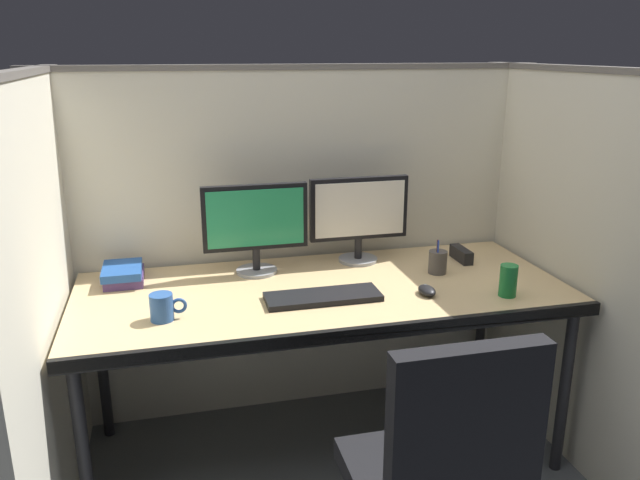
{
  "coord_description": "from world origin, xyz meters",
  "views": [
    {
      "loc": [
        -0.56,
        -1.92,
        1.64
      ],
      "look_at": [
        0.0,
        0.35,
        0.92
      ],
      "focal_mm": 35.19,
      "sensor_mm": 36.0,
      "label": 1
    }
  ],
  "objects_px": {
    "soda_can": "(508,281)",
    "keyboard_main": "(323,297)",
    "red_stapler": "(461,254)",
    "coffee_mug": "(163,307)",
    "monitor_left": "(255,223)",
    "computer_mouse": "(427,290)",
    "book_stack": "(123,274)",
    "pen_cup": "(438,262)",
    "monitor_right": "(359,214)",
    "desk": "(324,300)"
  },
  "relations": [
    {
      "from": "soda_can",
      "to": "keyboard_main",
      "type": "bearing_deg",
      "value": 169.22
    },
    {
      "from": "red_stapler",
      "to": "coffee_mug",
      "type": "relative_size",
      "value": 1.19
    },
    {
      "from": "monitor_left",
      "to": "computer_mouse",
      "type": "relative_size",
      "value": 4.48
    },
    {
      "from": "soda_can",
      "to": "book_stack",
      "type": "relative_size",
      "value": 0.55
    },
    {
      "from": "red_stapler",
      "to": "pen_cup",
      "type": "xyz_separation_m",
      "value": [
        -0.17,
        -0.12,
        0.02
      ]
    },
    {
      "from": "monitor_right",
      "to": "soda_can",
      "type": "distance_m",
      "value": 0.69
    },
    {
      "from": "coffee_mug",
      "to": "keyboard_main",
      "type": "bearing_deg",
      "value": 4.62
    },
    {
      "from": "soda_can",
      "to": "coffee_mug",
      "type": "bearing_deg",
      "value": 176.21
    },
    {
      "from": "coffee_mug",
      "to": "pen_cup",
      "type": "bearing_deg",
      "value": 10.87
    },
    {
      "from": "red_stapler",
      "to": "keyboard_main",
      "type": "bearing_deg",
      "value": -157.46
    },
    {
      "from": "book_stack",
      "to": "coffee_mug",
      "type": "bearing_deg",
      "value": -69.96
    },
    {
      "from": "monitor_right",
      "to": "red_stapler",
      "type": "height_order",
      "value": "monitor_right"
    },
    {
      "from": "soda_can",
      "to": "computer_mouse",
      "type": "bearing_deg",
      "value": 164.0
    },
    {
      "from": "red_stapler",
      "to": "soda_can",
      "type": "bearing_deg",
      "value": -92.19
    },
    {
      "from": "monitor_right",
      "to": "soda_can",
      "type": "xyz_separation_m",
      "value": [
        0.43,
        -0.52,
        -0.15
      ]
    },
    {
      "from": "monitor_right",
      "to": "keyboard_main",
      "type": "xyz_separation_m",
      "value": [
        -0.26,
        -0.39,
        -0.2
      ]
    },
    {
      "from": "book_stack",
      "to": "keyboard_main",
      "type": "bearing_deg",
      "value": -26.79
    },
    {
      "from": "monitor_right",
      "to": "pen_cup",
      "type": "bearing_deg",
      "value": -39.23
    },
    {
      "from": "computer_mouse",
      "to": "red_stapler",
      "type": "distance_m",
      "value": 0.46
    },
    {
      "from": "desk",
      "to": "monitor_left",
      "type": "bearing_deg",
      "value": 132.73
    },
    {
      "from": "computer_mouse",
      "to": "soda_can",
      "type": "height_order",
      "value": "soda_can"
    },
    {
      "from": "desk",
      "to": "red_stapler",
      "type": "xyz_separation_m",
      "value": [
        0.67,
        0.19,
        0.08
      ]
    },
    {
      "from": "coffee_mug",
      "to": "monitor_left",
      "type": "bearing_deg",
      "value": 46.15
    },
    {
      "from": "monitor_right",
      "to": "red_stapler",
      "type": "xyz_separation_m",
      "value": [
        0.44,
        -0.1,
        -0.19
      ]
    },
    {
      "from": "desk",
      "to": "monitor_right",
      "type": "bearing_deg",
      "value": 51.46
    },
    {
      "from": "computer_mouse",
      "to": "coffee_mug",
      "type": "relative_size",
      "value": 0.76
    },
    {
      "from": "soda_can",
      "to": "coffee_mug",
      "type": "distance_m",
      "value": 1.27
    },
    {
      "from": "monitor_right",
      "to": "red_stapler",
      "type": "relative_size",
      "value": 2.87
    },
    {
      "from": "keyboard_main",
      "to": "book_stack",
      "type": "distance_m",
      "value": 0.82
    },
    {
      "from": "monitor_right",
      "to": "computer_mouse",
      "type": "height_order",
      "value": "monitor_right"
    },
    {
      "from": "red_stapler",
      "to": "desk",
      "type": "bearing_deg",
      "value": -164.53
    },
    {
      "from": "monitor_left",
      "to": "computer_mouse",
      "type": "bearing_deg",
      "value": -33.92
    },
    {
      "from": "soda_can",
      "to": "pen_cup",
      "type": "bearing_deg",
      "value": 117.18
    },
    {
      "from": "monitor_right",
      "to": "red_stapler",
      "type": "distance_m",
      "value": 0.49
    },
    {
      "from": "monitor_right",
      "to": "soda_can",
      "type": "relative_size",
      "value": 3.52
    },
    {
      "from": "keyboard_main",
      "to": "red_stapler",
      "type": "distance_m",
      "value": 0.76
    },
    {
      "from": "monitor_left",
      "to": "soda_can",
      "type": "xyz_separation_m",
      "value": [
        0.88,
        -0.48,
        -0.15
      ]
    },
    {
      "from": "coffee_mug",
      "to": "computer_mouse",
      "type": "bearing_deg",
      "value": -0.03
    },
    {
      "from": "computer_mouse",
      "to": "red_stapler",
      "type": "height_order",
      "value": "red_stapler"
    },
    {
      "from": "soda_can",
      "to": "book_stack",
      "type": "bearing_deg",
      "value": 160.58
    },
    {
      "from": "monitor_left",
      "to": "keyboard_main",
      "type": "relative_size",
      "value": 1.0
    },
    {
      "from": "book_stack",
      "to": "monitor_left",
      "type": "bearing_deg",
      "value": -1.92
    },
    {
      "from": "desk",
      "to": "monitor_left",
      "type": "height_order",
      "value": "monitor_left"
    },
    {
      "from": "coffee_mug",
      "to": "pen_cup",
      "type": "height_order",
      "value": "pen_cup"
    },
    {
      "from": "desk",
      "to": "coffee_mug",
      "type": "xyz_separation_m",
      "value": [
        -0.61,
        -0.15,
        0.1
      ]
    },
    {
      "from": "soda_can",
      "to": "coffee_mug",
      "type": "relative_size",
      "value": 0.97
    },
    {
      "from": "desk",
      "to": "book_stack",
      "type": "xyz_separation_m",
      "value": [
        -0.76,
        0.26,
        0.08
      ]
    },
    {
      "from": "monitor_left",
      "to": "soda_can",
      "type": "distance_m",
      "value": 1.02
    },
    {
      "from": "desk",
      "to": "pen_cup",
      "type": "bearing_deg",
      "value": 6.95
    },
    {
      "from": "pen_cup",
      "to": "monitor_left",
      "type": "bearing_deg",
      "value": 165.83
    }
  ]
}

